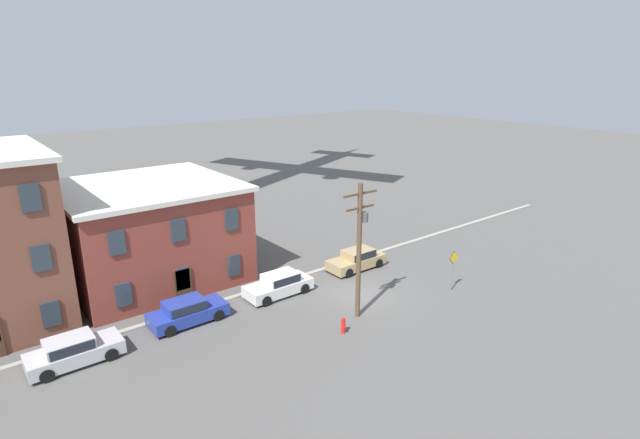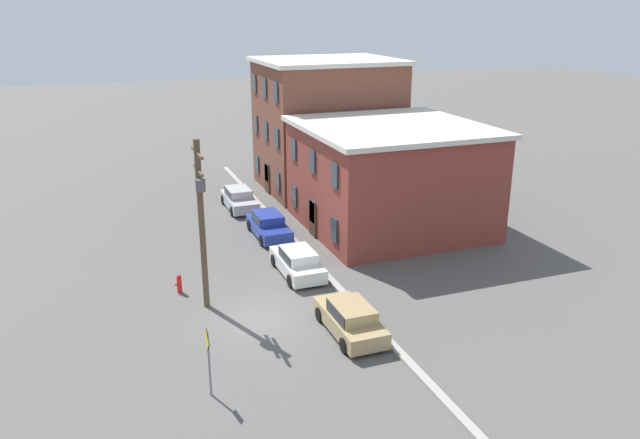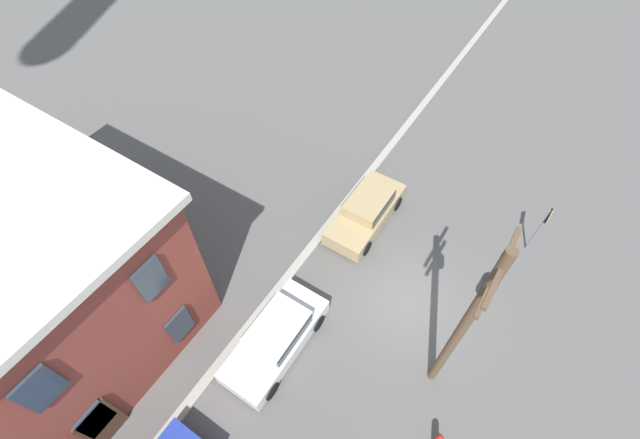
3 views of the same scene
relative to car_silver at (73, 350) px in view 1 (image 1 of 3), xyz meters
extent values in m
plane|color=#565451|center=(16.50, -3.00, -0.75)|extent=(200.00, 200.00, 0.00)
cube|color=#9E998E|center=(16.50, 1.50, -0.67)|extent=(56.00, 0.36, 0.16)
cube|color=#2D3842|center=(-0.28, 2.94, 0.84)|extent=(0.90, 0.10, 1.40)
cube|color=#2D3842|center=(-0.28, 2.94, 4.01)|extent=(0.90, 0.10, 1.40)
cube|color=#2D3842|center=(-0.28, 2.94, 7.18)|extent=(0.90, 0.10, 1.40)
cube|color=brown|center=(7.03, 8.15, 2.41)|extent=(10.68, 10.31, 6.31)
cube|color=silver|center=(7.03, 8.15, 5.71)|extent=(11.18, 10.81, 0.30)
cube|color=#2D3842|center=(3.48, 2.94, 0.83)|extent=(0.90, 0.10, 1.40)
cube|color=#2D3842|center=(3.48, 2.94, 3.98)|extent=(0.90, 0.10, 1.40)
cube|color=#2D3842|center=(7.03, 2.94, 0.83)|extent=(0.90, 0.10, 1.40)
cube|color=#2D3842|center=(7.03, 2.94, 3.98)|extent=(0.90, 0.10, 1.40)
cube|color=#2D3842|center=(10.59, 2.94, 0.83)|extent=(0.90, 0.10, 1.40)
cube|color=#2D3842|center=(10.59, 2.94, 3.98)|extent=(0.90, 0.10, 1.40)
cube|color=#472D1E|center=(7.03, 2.94, 0.35)|extent=(1.10, 0.10, 2.20)
cube|color=#B7B7BC|center=(0.07, 0.00, -0.22)|extent=(4.40, 1.80, 0.70)
cube|color=#B7B7BC|center=(-0.13, 0.00, 0.41)|extent=(2.20, 1.51, 0.55)
cube|color=#1E232D|center=(-0.13, 0.00, 0.41)|extent=(2.02, 1.58, 0.48)
cylinder|color=black|center=(1.52, 0.85, -0.42)|extent=(0.66, 0.22, 0.66)
cylinder|color=black|center=(1.52, -0.85, -0.42)|extent=(0.66, 0.22, 0.66)
cylinder|color=black|center=(-1.38, 0.85, -0.42)|extent=(0.66, 0.22, 0.66)
cylinder|color=black|center=(-1.38, -0.85, -0.42)|extent=(0.66, 0.22, 0.66)
cube|color=#233899|center=(6.18, 0.38, -0.22)|extent=(4.40, 1.80, 0.70)
cube|color=#233899|center=(5.98, 0.38, 0.41)|extent=(2.20, 1.51, 0.55)
cube|color=#1E232D|center=(5.98, 0.38, 0.41)|extent=(2.02, 1.58, 0.48)
cylinder|color=black|center=(7.63, 1.23, -0.42)|extent=(0.66, 0.22, 0.66)
cylinder|color=black|center=(7.63, -0.47, -0.42)|extent=(0.66, 0.22, 0.66)
cylinder|color=black|center=(4.73, 1.23, -0.42)|extent=(0.66, 0.22, 0.66)
cylinder|color=black|center=(4.73, -0.47, -0.42)|extent=(0.66, 0.22, 0.66)
cube|color=silver|center=(12.22, 0.20, -0.22)|extent=(4.40, 1.80, 0.70)
cube|color=silver|center=(12.42, 0.20, 0.41)|extent=(2.20, 1.51, 0.55)
cube|color=#1E232D|center=(12.42, 0.20, 0.41)|extent=(2.02, 1.58, 0.48)
cylinder|color=black|center=(10.77, -0.65, -0.42)|extent=(0.66, 0.22, 0.66)
cylinder|color=black|center=(10.77, 1.05, -0.42)|extent=(0.66, 0.22, 0.66)
cylinder|color=black|center=(13.67, -0.65, -0.42)|extent=(0.66, 0.22, 0.66)
cylinder|color=black|center=(13.67, 1.05, -0.42)|extent=(0.66, 0.22, 0.66)
cube|color=tan|center=(19.03, 0.30, -0.22)|extent=(4.40, 1.80, 0.70)
cube|color=tan|center=(19.23, 0.30, 0.41)|extent=(2.20, 1.51, 0.55)
cube|color=#1E232D|center=(19.23, 0.30, 0.41)|extent=(2.02, 1.58, 0.48)
cylinder|color=black|center=(17.58, -0.55, -0.42)|extent=(0.66, 0.22, 0.66)
cylinder|color=black|center=(17.58, 1.15, -0.42)|extent=(0.66, 0.22, 0.66)
cylinder|color=black|center=(20.48, -0.55, -0.42)|extent=(0.66, 0.22, 0.66)
cylinder|color=black|center=(20.48, 1.15, -0.42)|extent=(0.66, 0.22, 0.66)
cylinder|color=slate|center=(21.49, -6.26, 0.55)|extent=(0.08, 0.08, 2.59)
cube|color=yellow|center=(21.49, -6.29, 1.55)|extent=(0.82, 0.03, 0.82)
cube|color=black|center=(21.49, -6.28, 1.55)|extent=(0.88, 0.02, 0.88)
cylinder|color=brown|center=(14.31, -5.04, 3.27)|extent=(0.28, 0.28, 8.03)
cube|color=brown|center=(14.31, -5.04, 6.68)|extent=(2.40, 0.12, 0.12)
cube|color=brown|center=(14.31, -5.04, 5.88)|extent=(2.00, 0.12, 0.12)
cylinder|color=#515156|center=(14.66, -5.04, 5.28)|extent=(0.44, 0.44, 0.55)
cylinder|color=red|center=(12.36, -6.01, -0.35)|extent=(0.24, 0.24, 0.80)
sphere|color=red|center=(12.36, -6.01, 0.10)|extent=(0.22, 0.22, 0.22)
cylinder|color=red|center=(12.36, -6.17, -0.30)|extent=(0.10, 0.12, 0.10)
camera|label=1|loc=(-3.74, -24.39, 13.40)|focal=28.00mm
camera|label=2|loc=(41.13, -9.38, 12.70)|focal=35.00mm
camera|label=3|loc=(8.15, -4.32, 14.59)|focal=24.00mm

